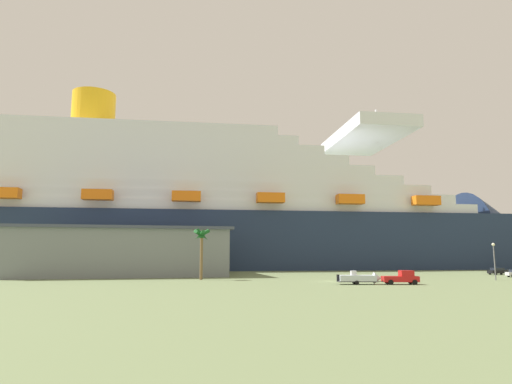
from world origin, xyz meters
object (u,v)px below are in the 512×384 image
(palm_tree, at_px, (202,239))
(street_lamp, at_px, (494,255))
(cruise_ship, at_px, (181,214))
(pickup_truck, at_px, (402,278))
(small_boat_on_trailer, at_px, (362,278))
(parked_car_black_coupe, at_px, (498,271))

(palm_tree, distance_m, street_lamp, 54.52)
(cruise_ship, distance_m, street_lamp, 91.32)
(pickup_truck, height_order, small_boat_on_trailer, pickup_truck)
(cruise_ship, relative_size, pickup_truck, 42.75)
(cruise_ship, height_order, parked_car_black_coupe, cruise_ship)
(cruise_ship, bearing_deg, pickup_truck, -62.57)
(pickup_truck, xyz_separation_m, small_boat_on_trailer, (-6.32, 0.78, -0.08))
(small_boat_on_trailer, xyz_separation_m, palm_tree, (-25.56, 15.76, 6.68))
(pickup_truck, bearing_deg, parked_car_black_coupe, 37.94)
(pickup_truck, bearing_deg, small_boat_on_trailer, 172.96)
(parked_car_black_coupe, bearing_deg, palm_tree, -169.84)
(pickup_truck, xyz_separation_m, parked_car_black_coupe, (37.07, 28.90, -0.21))
(small_boat_on_trailer, bearing_deg, cruise_ship, 113.72)
(palm_tree, bearing_deg, small_boat_on_trailer, -31.66)
(small_boat_on_trailer, height_order, street_lamp, street_lamp)
(cruise_ship, relative_size, palm_tree, 25.61)
(cruise_ship, height_order, small_boat_on_trailer, cruise_ship)
(small_boat_on_trailer, distance_m, parked_car_black_coupe, 51.70)
(small_boat_on_trailer, relative_size, palm_tree, 0.82)
(street_lamp, bearing_deg, palm_tree, 171.28)
(cruise_ship, xyz_separation_m, small_boat_on_trailer, (32.65, -74.30, -16.64))
(pickup_truck, bearing_deg, cruise_ship, 117.43)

